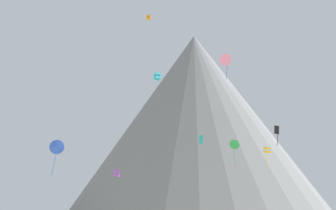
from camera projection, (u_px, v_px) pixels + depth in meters
rock_massif at (197, 127)px, 114.96m from camera, size 103.25×103.25×55.81m
kite_green_low at (234, 145)px, 67.90m from camera, size 1.79×0.64×4.38m
kite_black_mid at (277, 131)px, 58.26m from camera, size 0.91×0.44×3.11m
kite_pink_high at (226, 60)px, 66.78m from camera, size 2.11×1.55×4.60m
kite_cyan_high at (157, 76)px, 88.92m from camera, size 1.84×1.85×3.04m
kite_orange_high at (148, 17)px, 77.97m from camera, size 0.91×0.91×0.78m
kite_violet_low at (117, 173)px, 54.22m from camera, size 0.91×0.86×1.01m
kite_blue_low at (57, 147)px, 66.28m from camera, size 2.45×1.09×6.04m
kite_gold_low at (267, 150)px, 66.60m from camera, size 1.28×1.29×3.67m
kite_teal_mid at (201, 139)px, 66.74m from camera, size 0.69×0.36×1.54m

